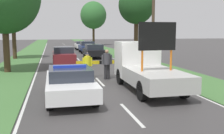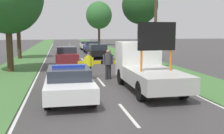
{
  "view_description": "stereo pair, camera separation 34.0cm",
  "coord_description": "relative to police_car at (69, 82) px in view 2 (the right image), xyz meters",
  "views": [
    {
      "loc": [
        -2.56,
        -11.68,
        2.81
      ],
      "look_at": [
        0.23,
        0.48,
        1.1
      ],
      "focal_mm": 42.0,
      "sensor_mm": 36.0,
      "label": 1
    },
    {
      "loc": [
        -2.23,
        -11.75,
        2.81
      ],
      "look_at": [
        0.23,
        0.48,
        1.1
      ],
      "focal_mm": 42.0,
      "sensor_mm": 36.0,
      "label": 2
    }
  ],
  "objects": [
    {
      "name": "utility_pole",
      "position": [
        6.08,
        6.1,
        3.31
      ],
      "size": [
        1.2,
        0.2,
        7.79
      ],
      "color": "#473828",
      "rests_on": "ground"
    },
    {
      "name": "police_car",
      "position": [
        0.0,
        0.0,
        0.0
      ],
      "size": [
        1.91,
        4.81,
        1.43
      ],
      "rotation": [
        0.0,
        0.0,
        -0.01
      ],
      "color": "white",
      "rests_on": "ground"
    },
    {
      "name": "roadside_tree_mid_left",
      "position": [
        -4.39,
        17.27,
        4.04
      ],
      "size": [
        3.73,
        3.73,
        6.73
      ],
      "color": "#42301E",
      "rests_on": "ground"
    },
    {
      "name": "queued_car_hatch_blue",
      "position": [
        3.83,
        23.48,
        0.09
      ],
      "size": [
        1.91,
        4.24,
        1.52
      ],
      "rotation": [
        0.0,
        0.0,
        3.14
      ],
      "color": "navy",
      "rests_on": "ground"
    },
    {
      "name": "work_truck",
      "position": [
        3.75,
        1.18,
        0.37
      ],
      "size": [
        2.08,
        5.46,
        3.2
      ],
      "rotation": [
        0.0,
        0.0,
        3.15
      ],
      "color": "white",
      "rests_on": "ground"
    },
    {
      "name": "lane_markings",
      "position": [
        1.87,
        18.6,
        -0.69
      ],
      "size": [
        7.4,
        69.1,
        0.01
      ],
      "color": "silver",
      "rests_on": "ground"
    },
    {
      "name": "ground_plane",
      "position": [
        1.87,
        0.82,
        -0.7
      ],
      "size": [
        160.0,
        160.0,
        0.0
      ],
      "primitive_type": "plane",
      "color": "#3D3A3A"
    },
    {
      "name": "queued_car_wagon_maroon",
      "position": [
        0.21,
        10.36,
        0.13
      ],
      "size": [
        1.7,
        4.16,
        1.59
      ],
      "rotation": [
        0.0,
        0.0,
        3.14
      ],
      "color": "maroon",
      "rests_on": "ground"
    },
    {
      "name": "grass_verge_right",
      "position": [
        7.24,
        20.82,
        -0.68
      ],
      "size": [
        3.24,
        120.0,
        0.03
      ],
      "color": "#427038",
      "rests_on": "ground"
    },
    {
      "name": "roadside_tree_mid_right",
      "position": [
        6.75,
        11.81,
        4.36
      ],
      "size": [
        3.19,
        3.19,
        6.78
      ],
      "color": "#42301E",
      "rests_on": "ground"
    },
    {
      "name": "roadside_tree_near_right",
      "position": [
        7.49,
        41.09,
        5.23
      ],
      "size": [
        5.12,
        5.12,
        8.63
      ],
      "color": "#42301E",
      "rests_on": "ground"
    },
    {
      "name": "queued_car_van_white",
      "position": [
        3.79,
        29.41,
        -0.01
      ],
      "size": [
        1.9,
        3.96,
        1.29
      ],
      "rotation": [
        0.0,
        0.0,
        3.14
      ],
      "color": "silver",
      "rests_on": "ground"
    },
    {
      "name": "queued_car_sedan_black",
      "position": [
        3.65,
        16.59,
        0.06
      ],
      "size": [
        1.93,
        4.39,
        1.46
      ],
      "rotation": [
        0.0,
        0.0,
        3.14
      ],
      "color": "black",
      "rests_on": "ground"
    },
    {
      "name": "traffic_cone_centre_front",
      "position": [
        -0.57,
        3.3,
        -0.44
      ],
      "size": [
        0.37,
        0.37,
        0.52
      ],
      "color": "black",
      "rests_on": "ground"
    },
    {
      "name": "pedestrian_civilian",
      "position": [
        2.43,
        4.02,
        0.33
      ],
      "size": [
        0.63,
        0.4,
        1.76
      ],
      "rotation": [
        0.0,
        0.0,
        -0.05
      ],
      "color": "#232326",
      "rests_on": "ground"
    },
    {
      "name": "road_barrier",
      "position": [
        2.12,
        4.85,
        0.14
      ],
      "size": [
        2.82,
        0.08,
        1.02
      ],
      "rotation": [
        0.0,
        0.0,
        -0.03
      ],
      "color": "black",
      "rests_on": "ground"
    },
    {
      "name": "grass_verge_left",
      "position": [
        -3.5,
        20.82,
        -0.68
      ],
      "size": [
        3.24,
        120.0,
        0.03
      ],
      "color": "#427038",
      "rests_on": "ground"
    },
    {
      "name": "police_officer",
      "position": [
        1.29,
        4.12,
        0.24
      ],
      "size": [
        0.57,
        0.36,
        1.58
      ],
      "rotation": [
        0.0,
        0.0,
        3.24
      ],
      "color": "#191E38",
      "rests_on": "ground"
    },
    {
      "name": "traffic_cone_near_police",
      "position": [
        4.14,
        4.21,
        -0.35
      ],
      "size": [
        0.51,
        0.51,
        0.7
      ],
      "color": "black",
      "rests_on": "ground"
    }
  ]
}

